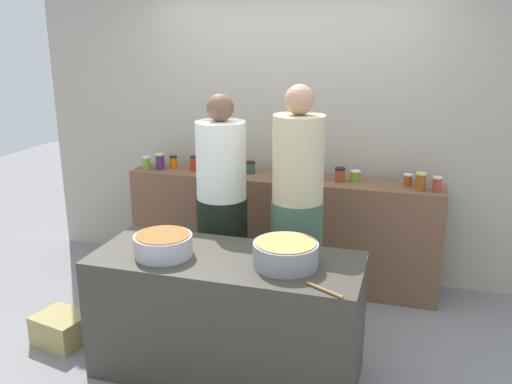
{
  "coord_description": "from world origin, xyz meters",
  "views": [
    {
      "loc": [
        1.08,
        -3.27,
        2.17
      ],
      "look_at": [
        0.0,
        0.35,
        1.05
      ],
      "focal_mm": 38.39,
      "sensor_mm": 36.0,
      "label": 1
    }
  ],
  "objects": [
    {
      "name": "ground",
      "position": [
        0.0,
        0.0,
        0.0
      ],
      "size": [
        12.0,
        12.0,
        0.0
      ],
      "primitive_type": "plane",
      "color": "gray"
    },
    {
      "name": "preserve_jar_0",
      "position": [
        -1.23,
        1.03,
        1.02
      ],
      "size": [
        0.07,
        0.07,
        0.12
      ],
      "color": "olive",
      "rests_on": "display_shelf"
    },
    {
      "name": "bread_crate",
      "position": [
        -1.26,
        -0.33,
        0.11
      ],
      "size": [
        0.41,
        0.36,
        0.21
      ],
      "primitive_type": "cube",
      "rotation": [
        0.0,
        0.0,
        -0.21
      ],
      "color": "tan",
      "rests_on": "ground"
    },
    {
      "name": "preserve_jar_11",
      "position": [
        0.5,
        1.11,
        1.02
      ],
      "size": [
        0.09,
        0.09,
        0.12
      ],
      "color": "#953F22",
      "rests_on": "display_shelf"
    },
    {
      "name": "preserve_jar_9",
      "position": [
        0.17,
        1.14,
        1.03
      ],
      "size": [
        0.09,
        0.09,
        0.12
      ],
      "color": "#24593B",
      "rests_on": "display_shelf"
    },
    {
      "name": "preserve_jar_2",
      "position": [
        -1.02,
        1.15,
        1.02
      ],
      "size": [
        0.07,
        0.07,
        0.11
      ],
      "color": "#E36106",
      "rests_on": "display_shelf"
    },
    {
      "name": "preserve_jar_10",
      "position": [
        0.32,
        1.12,
        1.02
      ],
      "size": [
        0.08,
        0.08,
        0.11
      ],
      "color": "gold",
      "rests_on": "display_shelf"
    },
    {
      "name": "wooden_spoon",
      "position": [
        0.67,
        -0.59,
        0.82
      ],
      "size": [
        0.22,
        0.13,
        0.02
      ],
      "primitive_type": "cylinder",
      "rotation": [
        1.57,
        0.0,
        4.21
      ],
      "color": "#9E703D",
      "rests_on": "prep_table"
    },
    {
      "name": "prep_table",
      "position": [
        0.0,
        -0.3,
        0.4
      ],
      "size": [
        1.7,
        0.7,
        0.81
      ],
      "primitive_type": "cube",
      "color": "#3B372F",
      "rests_on": "ground"
    },
    {
      "name": "preserve_jar_13",
      "position": [
        1.04,
        1.13,
        1.01
      ],
      "size": [
        0.07,
        0.07,
        0.1
      ],
      "color": "brown",
      "rests_on": "display_shelf"
    },
    {
      "name": "cook_with_tongs",
      "position": [
        -0.3,
        0.45,
        0.78
      ],
      "size": [
        0.39,
        0.39,
        1.73
      ],
      "color": "black",
      "rests_on": "ground"
    },
    {
      "name": "preserve_jar_4",
      "position": [
        -0.69,
        1.08,
        1.03
      ],
      "size": [
        0.07,
        0.07,
        0.13
      ],
      "color": "olive",
      "rests_on": "display_shelf"
    },
    {
      "name": "preserve_jar_1",
      "position": [
        -1.12,
        1.07,
        1.04
      ],
      "size": [
        0.08,
        0.08,
        0.14
      ],
      "color": "#3F265A",
      "rests_on": "display_shelf"
    },
    {
      "name": "preserve_jar_3",
      "position": [
        -0.81,
        1.12,
        1.03
      ],
      "size": [
        0.08,
        0.08,
        0.13
      ],
      "color": "red",
      "rests_on": "display_shelf"
    },
    {
      "name": "preserve_jar_14",
      "position": [
        1.14,
        1.05,
        1.04
      ],
      "size": [
        0.08,
        0.08,
        0.14
      ],
      "color": "#954919",
      "rests_on": "display_shelf"
    },
    {
      "name": "display_shelf",
      "position": [
        0.0,
        1.1,
        0.48
      ],
      "size": [
        2.7,
        0.36,
        0.96
      ],
      "primitive_type": "cube",
      "color": "brown",
      "rests_on": "ground"
    },
    {
      "name": "cooking_pot_center",
      "position": [
        0.38,
        -0.31,
        0.88
      ],
      "size": [
        0.4,
        0.4,
        0.15
      ],
      "color": "gray",
      "rests_on": "prep_table"
    },
    {
      "name": "preserve_jar_8",
      "position": [
        0.01,
        1.03,
        1.03
      ],
      "size": [
        0.07,
        0.07,
        0.13
      ],
      "color": "#914513",
      "rests_on": "display_shelf"
    },
    {
      "name": "preserve_jar_6",
      "position": [
        -0.48,
        1.13,
        1.03
      ],
      "size": [
        0.07,
        0.07,
        0.13
      ],
      "color": "yellow",
      "rests_on": "display_shelf"
    },
    {
      "name": "preserve_jar_15",
      "position": [
        1.26,
        1.04,
        1.03
      ],
      "size": [
        0.07,
        0.07,
        0.12
      ],
      "color": "#A73A20",
      "rests_on": "display_shelf"
    },
    {
      "name": "storefront_wall",
      "position": [
        0.0,
        1.45,
        1.5
      ],
      "size": [
        4.8,
        0.12,
        3.0
      ],
      "primitive_type": "cube",
      "color": "#B0A597",
      "rests_on": "ground"
    },
    {
      "name": "preserve_jar_7",
      "position": [
        -0.29,
        1.16,
        1.02
      ],
      "size": [
        0.09,
        0.09,
        0.11
      ],
      "color": "#334F3C",
      "rests_on": "display_shelf"
    },
    {
      "name": "preserve_jar_5",
      "position": [
        -0.6,
        1.07,
        1.03
      ],
      "size": [
        0.07,
        0.07,
        0.14
      ],
      "color": "gold",
      "rests_on": "display_shelf"
    },
    {
      "name": "preserve_jar_12",
      "position": [
        0.62,
        1.15,
        1.01
      ],
      "size": [
        0.08,
        0.08,
        0.1
      ],
      "color": "olive",
      "rests_on": "display_shelf"
    },
    {
      "name": "cooking_pot_left",
      "position": [
        -0.39,
        -0.38,
        0.88
      ],
      "size": [
        0.37,
        0.37,
        0.14
      ],
      "color": "#B7B7BC",
      "rests_on": "prep_table"
    },
    {
      "name": "cook_in_cap",
      "position": [
        0.3,
        0.37,
        0.83
      ],
      "size": [
        0.38,
        0.38,
        1.82
      ],
      "color": "#42644D",
      "rests_on": "ground"
    }
  ]
}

